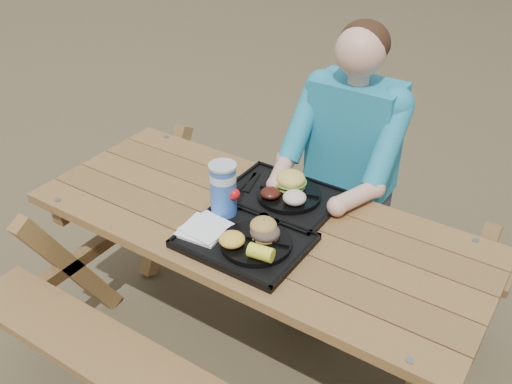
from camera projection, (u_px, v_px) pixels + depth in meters
The scene contains 18 objects.
ground at pixel (256, 352), 2.62m from camera, with size 60.00×60.00×0.00m, color #999999.
picnic_table at pixel (256, 292), 2.42m from camera, with size 1.80×1.49×0.75m, color #999999, non-canonical shape.
tray_near at pixel (244, 242), 2.08m from camera, with size 0.45×0.35×0.02m, color black.
tray_far at pixel (281, 198), 2.33m from camera, with size 0.45×0.35×0.02m, color black.
plate_near at pixel (256, 243), 2.04m from camera, with size 0.26×0.26×0.02m, color black.
plate_far at pixel (289, 195), 2.31m from camera, with size 0.26×0.26×0.02m, color black.
napkin_stack at pixel (204, 229), 2.12m from camera, with size 0.16×0.16×0.02m, color white.
soda_cup at pixel (223, 190), 2.17m from camera, with size 0.10×0.10×0.20m, color blue.
condiment_bbq at pixel (263, 218), 2.16m from camera, with size 0.05×0.05×0.03m, color #321205.
condiment_mustard at pixel (275, 224), 2.14m from camera, with size 0.04×0.04×0.03m, color gold.
sandwich at pixel (265, 225), 2.03m from camera, with size 0.10×0.10×0.11m, color #C08C44, non-canonical shape.
mac_cheese at pixel (232, 239), 2.01m from camera, with size 0.09×0.09×0.05m, color yellow.
corn_cob at pixel (261, 253), 1.94m from camera, with size 0.09×0.09×0.05m, color #FFFE35, non-canonical shape.
cutlery_far at pixel (252, 182), 2.40m from camera, with size 0.03×0.16×0.01m, color black.
burger at pixel (291, 176), 2.31m from camera, with size 0.12×0.12×0.11m, color #F5CF56, non-canonical shape.
baked_beans at pixel (270, 193), 2.27m from camera, with size 0.08×0.08×0.04m, color #41150D.
potato_salad at pixel (295, 198), 2.23m from camera, with size 0.09×0.09×0.05m, color silver.
diner at pixel (348, 182), 2.66m from camera, with size 0.48×0.84×1.28m, color #17A492, non-canonical shape.
Camera 1 is at (0.99, -1.50, 2.05)m, focal length 40.00 mm.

